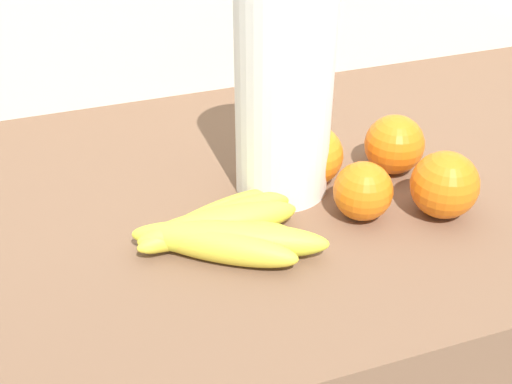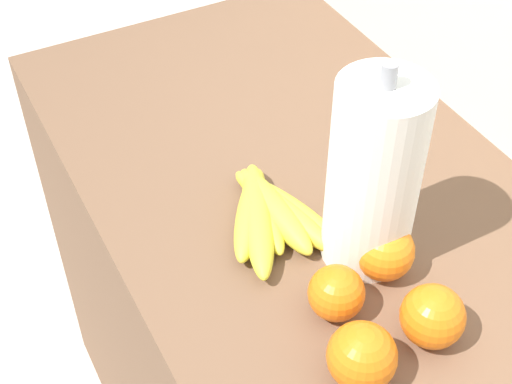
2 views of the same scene
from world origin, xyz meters
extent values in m
cube|color=brown|center=(0.00, 0.00, 0.43)|extent=(1.94, 0.60, 0.86)
cube|color=silver|center=(0.00, 0.33, 0.65)|extent=(2.34, 0.06, 1.30)
ellipsoid|color=gold|center=(-0.41, -0.11, 0.88)|extent=(0.17, 0.13, 0.04)
ellipsoid|color=gold|center=(-0.39, -0.11, 0.88)|extent=(0.21, 0.12, 0.04)
ellipsoid|color=gold|center=(-0.40, -0.09, 0.88)|extent=(0.17, 0.07, 0.03)
ellipsoid|color=yellow|center=(-0.39, -0.08, 0.88)|extent=(0.19, 0.04, 0.04)
ellipsoid|color=gold|center=(-0.39, -0.07, 0.88)|extent=(0.20, 0.08, 0.04)
ellipsoid|color=gold|center=(-0.40, -0.06, 0.88)|extent=(0.19, 0.09, 0.03)
sphere|color=orange|center=(-0.25, 0.00, 0.90)|extent=(0.08, 0.08, 0.08)
sphere|color=orange|center=(-0.14, -0.01, 0.90)|extent=(0.08, 0.08, 0.08)
sphere|color=orange|center=(-0.22, -0.09, 0.90)|extent=(0.07, 0.07, 0.07)
sphere|color=orange|center=(-0.13, -0.11, 0.90)|extent=(0.08, 0.08, 0.08)
cylinder|color=white|center=(-0.29, 0.00, 1.00)|extent=(0.11, 0.11, 0.26)
cylinder|color=gray|center=(-0.29, 0.00, 1.01)|extent=(0.02, 0.02, 0.29)
camera|label=1|loc=(-0.54, -0.64, 1.32)|focal=45.56mm
camera|label=2|loc=(0.24, -0.44, 1.61)|focal=53.17mm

